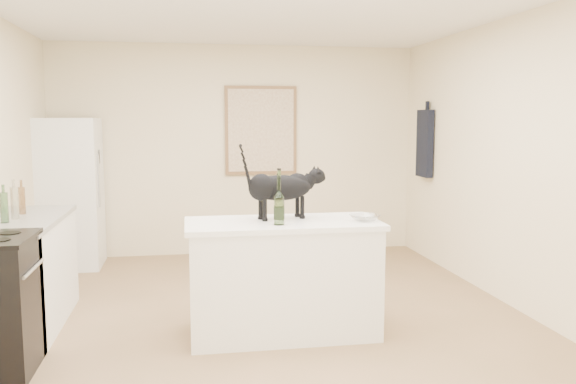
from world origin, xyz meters
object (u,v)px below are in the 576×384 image
(fridge, at_px, (69,193))
(black_cat, at_px, (280,191))
(glass_bowl, at_px, (365,218))
(wine_bottle, at_px, (279,200))

(fridge, bearing_deg, black_cat, -50.15)
(black_cat, distance_m, glass_bowl, 0.69)
(fridge, relative_size, wine_bottle, 4.57)
(fridge, bearing_deg, glass_bowl, -44.89)
(black_cat, xyz_separation_m, glass_bowl, (0.63, -0.21, -0.20))
(black_cat, bearing_deg, fridge, 116.36)
(black_cat, bearing_deg, glass_bowl, -32.26)
(black_cat, bearing_deg, wine_bottle, -114.29)
(wine_bottle, distance_m, glass_bowl, 0.70)
(wine_bottle, height_order, glass_bowl, wine_bottle)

